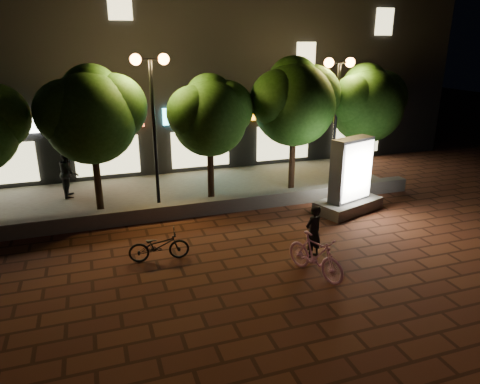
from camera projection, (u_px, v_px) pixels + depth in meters
name	position (u px, v px, depth m)	size (l,w,h in m)	color
ground	(247.00, 266.00, 11.60)	(80.00, 80.00, 0.00)	#502919
retaining_wall	(208.00, 206.00, 15.10)	(16.00, 0.45, 0.50)	#64625D
sidewalk	(192.00, 190.00, 17.40)	(16.00, 5.00, 0.08)	#64625D
building_block	(159.00, 55.00, 21.61)	(28.00, 8.12, 11.30)	black
tree_left	(92.00, 112.00, 14.32)	(3.60, 3.00, 4.89)	black
tree_mid	(210.00, 113.00, 15.61)	(3.24, 2.70, 4.50)	black
tree_right	(295.00, 99.00, 16.51)	(3.72, 3.10, 5.07)	black
tree_far_right	(367.00, 101.00, 17.55)	(3.48, 2.90, 4.76)	black
street_lamp_left	(152.00, 93.00, 14.49)	(1.26, 0.36, 5.18)	black
street_lamp_right	(338.00, 90.00, 16.67)	(1.26, 0.36, 4.98)	black
ad_kiosk	(350.00, 182.00, 15.10)	(2.64, 1.89, 2.58)	#64625D
scooter_pink	(315.00, 256.00, 10.99)	(0.51, 1.82, 1.10)	#F09FD5
rider	(313.00, 232.00, 11.85)	(0.55, 0.36, 1.51)	black
scooter_parked	(159.00, 246.00, 11.81)	(0.56, 1.61, 0.85)	black
pedestrian	(69.00, 173.00, 16.37)	(0.88, 0.69, 1.82)	black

